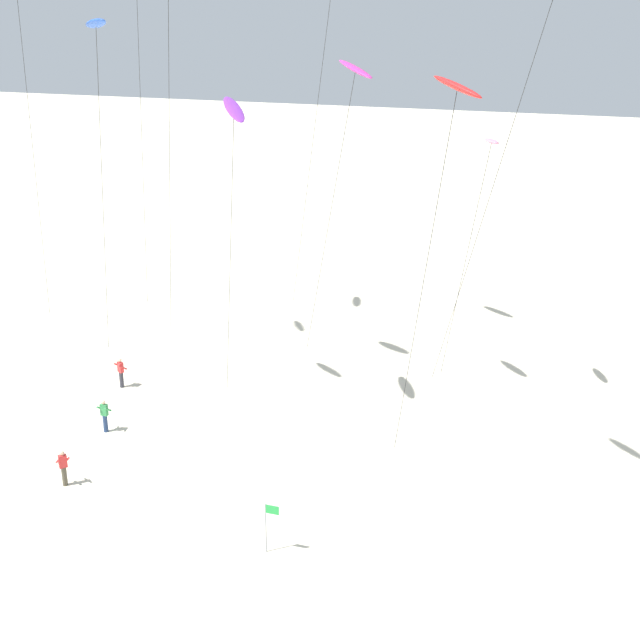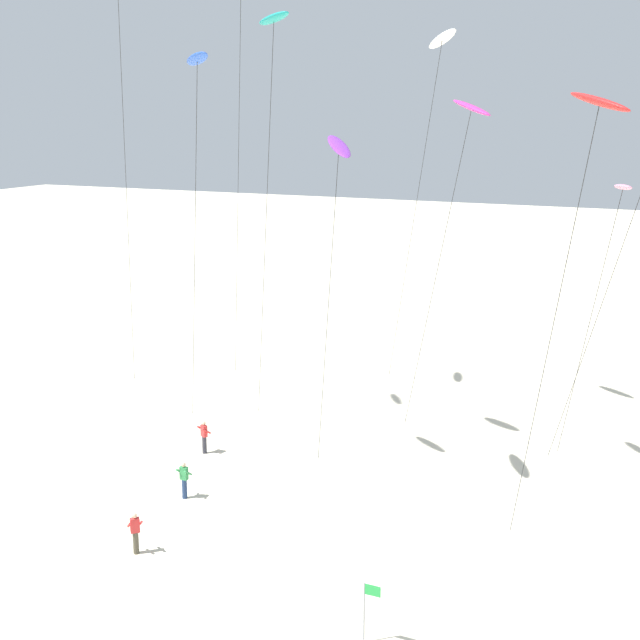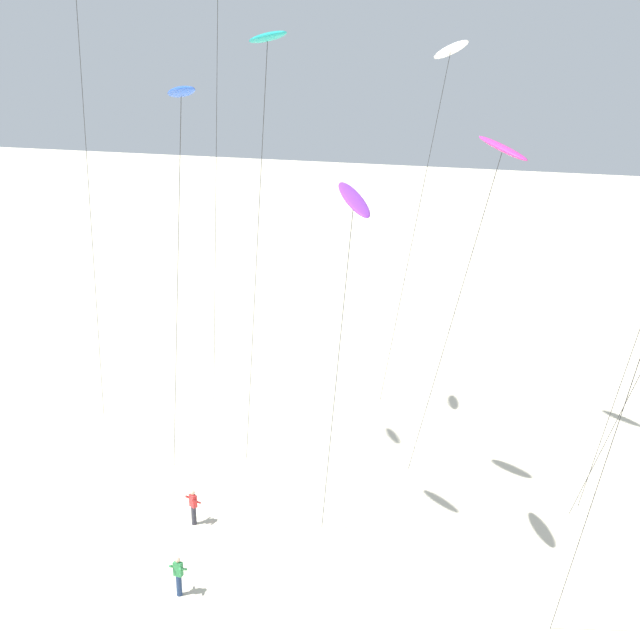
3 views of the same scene
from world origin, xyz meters
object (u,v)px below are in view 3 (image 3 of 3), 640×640
at_px(kite_lime, 218,5).
at_px(kite_flyer_furthest, 193,506).
at_px(kite_teal, 267,43).
at_px(kite_magenta, 501,154).
at_px(kite_flyer_nearest, 178,575).
at_px(kite_purple, 353,203).
at_px(kite_blue, 181,99).
at_px(kite_white, 449,56).

bearing_deg(kite_lime, kite_flyer_furthest, -75.16).
bearing_deg(kite_teal, kite_magenta, 4.12).
relative_size(kite_magenta, kite_flyer_nearest, 10.22).
bearing_deg(kite_magenta, kite_teal, -175.88).
xyz_separation_m(kite_purple, kite_lime, (-9.83, 9.66, 7.11)).
xyz_separation_m(kite_lime, kite_flyer_furthest, (2.30, -8.68, -21.11)).
height_order(kite_lime, kite_flyer_nearest, kite_lime).
bearing_deg(kite_magenta, kite_blue, -158.61).
distance_m(kite_teal, kite_flyer_furthest, 19.68).
bearing_deg(kite_flyer_nearest, kite_magenta, 36.66).
bearing_deg(kite_flyer_furthest, kite_purple, -7.41).
height_order(kite_lime, kite_magenta, kite_lime).
xyz_separation_m(kite_teal, kite_white, (5.28, 8.45, -0.49)).
bearing_deg(kite_lime, kite_flyer_nearest, -72.62).
xyz_separation_m(kite_blue, kite_purple, (6.34, 0.44, -3.42)).
distance_m(kite_purple, kite_magenta, 6.01).
xyz_separation_m(kite_teal, kite_flyer_furthest, (-3.01, -2.16, -19.33)).
bearing_deg(kite_blue, kite_magenta, 21.39).
relative_size(kite_blue, kite_flyer_furthest, 11.36).
xyz_separation_m(kite_blue, kite_teal, (1.82, 3.58, 1.91)).
bearing_deg(kite_blue, kite_purple, 3.97).
distance_m(kite_blue, kite_magenta, 11.73).
bearing_deg(kite_flyer_nearest, kite_lime, 107.38).
relative_size(kite_purple, kite_flyer_furthest, 9.32).
distance_m(kite_flyer_nearest, kite_flyer_furthest, 5.06).
bearing_deg(kite_blue, kite_flyer_nearest, -77.89).
bearing_deg(kite_magenta, kite_lime, 157.60).
bearing_deg(kite_lime, kite_purple, -44.50).
bearing_deg(kite_white, kite_flyer_furthest, -127.99).
bearing_deg(kite_blue, kite_flyer_furthest, 129.87).
height_order(kite_blue, kite_flyer_furthest, kite_blue).
bearing_deg(kite_flyer_furthest, kite_magenta, 13.18).
relative_size(kite_purple, kite_teal, 0.75).
bearing_deg(kite_purple, kite_flyer_nearest, -146.62).
height_order(kite_teal, kite_flyer_nearest, kite_teal).
bearing_deg(kite_teal, kite_blue, -117.04).
xyz_separation_m(kite_purple, kite_teal, (-4.52, 3.13, 5.33)).
bearing_deg(kite_flyer_nearest, kite_blue, 102.11).
bearing_deg(kite_white, kite_lime, -169.65).
relative_size(kite_magenta, kite_flyer_furthest, 10.22).
bearing_deg(kite_flyer_furthest, kite_flyer_nearest, -68.09).
height_order(kite_white, kite_flyer_nearest, kite_white).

